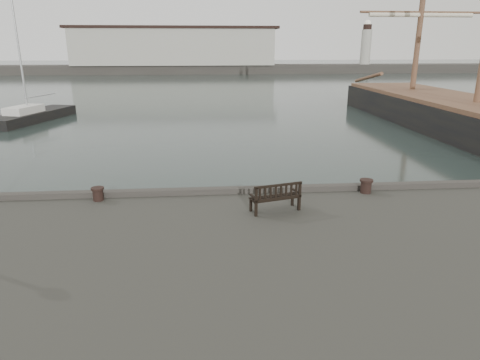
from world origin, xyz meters
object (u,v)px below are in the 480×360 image
object	(u,v)px
bollard_right	(366,186)
yacht_d	(33,118)
bench	(275,202)
bollard_left	(98,194)
tall_ship_main	(473,126)

from	to	relation	value
bollard_right	yacht_d	size ratio (longest dim) A/B	0.04
bench	bollard_left	size ratio (longest dim) A/B	3.70
bollard_left	yacht_d	xyz separation A→B (m)	(-11.28, 25.12, -1.53)
yacht_d	tall_ship_main	size ratio (longest dim) A/B	0.34
bollard_left	tall_ship_main	xyz separation A→B (m)	(22.54, 16.16, -1.10)
bench	yacht_d	bearing A→B (deg)	106.46
bollard_left	tall_ship_main	world-z (taller)	tall_ship_main
bench	tall_ship_main	distance (m)	24.60
bench	tall_ship_main	xyz separation A→B (m)	(17.26, 17.50, -1.15)
bollard_left	yacht_d	world-z (taller)	yacht_d
bollard_right	yacht_d	bearing A→B (deg)	128.17
yacht_d	tall_ship_main	xyz separation A→B (m)	(33.82, -8.96, 0.44)
bollard_right	yacht_d	xyz separation A→B (m)	(-19.74, 25.12, -1.55)
bollard_right	bollard_left	bearing A→B (deg)	180.00
bench	yacht_d	distance (m)	31.25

